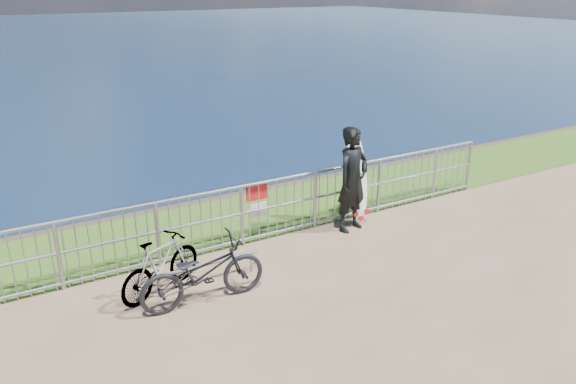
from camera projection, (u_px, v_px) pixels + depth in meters
grass_strip at (241, 217)px, 11.00m from camera, size 120.00×120.00×0.00m
railing at (268, 209)px, 9.92m from camera, size 10.06×0.10×1.13m
surfer at (353, 180)px, 10.19m from camera, size 0.81×0.63×1.95m
surfboard at (357, 182)px, 10.56m from camera, size 0.47×0.43×1.77m
bicycle_near at (203, 273)px, 7.96m from camera, size 1.87×0.71×0.97m
bicycle_far at (161, 265)px, 8.23m from camera, size 1.54×1.02×0.90m
bike_rack at (207, 267)px, 8.52m from camera, size 1.72×0.05×0.36m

